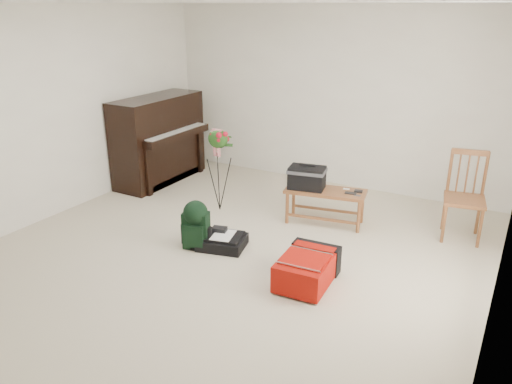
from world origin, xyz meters
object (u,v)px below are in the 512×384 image
Objects in this scene: black_duffel at (222,241)px; bench at (313,181)px; piano at (160,141)px; flower_stand at (219,170)px; red_suitcase at (309,266)px; dining_chair at (465,197)px; green_backpack at (196,222)px.

bench is at bearing 49.77° from black_duffel.
black_duffel is at bearing -35.17° from piano.
flower_stand reaches higher than black_duffel.
flower_stand is at bearing 144.70° from red_suitcase.
black_duffel is at bearing 167.06° from red_suitcase.
black_duffel is (2.02, -1.42, -0.52)m from piano.
dining_chair is 1.41× the size of red_suitcase.
bench is 1.20m from flower_stand.
flower_stand reaches higher than red_suitcase.
red_suitcase is 2.06m from flower_stand.
black_duffel is at bearing -126.97° from bench.
green_backpack is (-2.44, -1.70, -0.18)m from dining_chair.
dining_chair is 2.08m from red_suitcase.
dining_chair is at bearing 18.64° from green_backpack.
piano is at bearing 149.21° from red_suitcase.
flower_stand is (-1.72, 1.06, 0.38)m from red_suitcase.
black_duffel is (-0.56, -1.14, -0.44)m from bench.
dining_chair is 2.73m from black_duffel.
bench is 1.43× the size of red_suitcase.
piano is 4.23m from dining_chair.
dining_chair is 0.91× the size of flower_stand.
flower_stand is (-2.82, -0.67, 0.05)m from dining_chair.
green_backpack is at bearing -162.49° from black_duffel.
bench is 0.92× the size of flower_stand.
piano reaches higher than bench.
flower_stand is (1.40, -0.54, -0.07)m from piano.
piano is 2.39m from green_backpack.
red_suitcase is 1.35m from green_backpack.
green_backpack is 1.12m from flower_stand.
red_suitcase is at bearing -78.48° from bench.
dining_chair is at bearing 3.14° from bench.
flower_stand is at bearing -176.54° from dining_chair.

